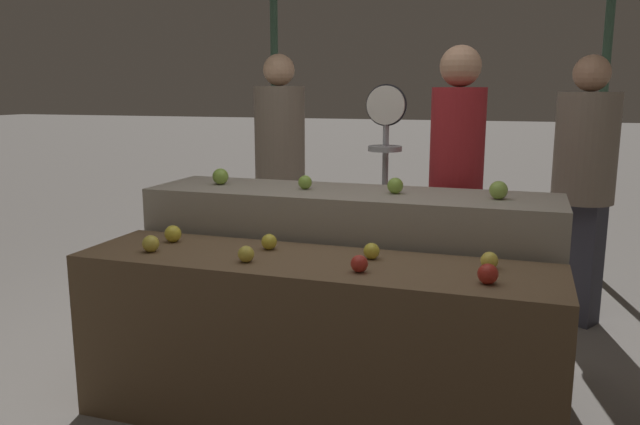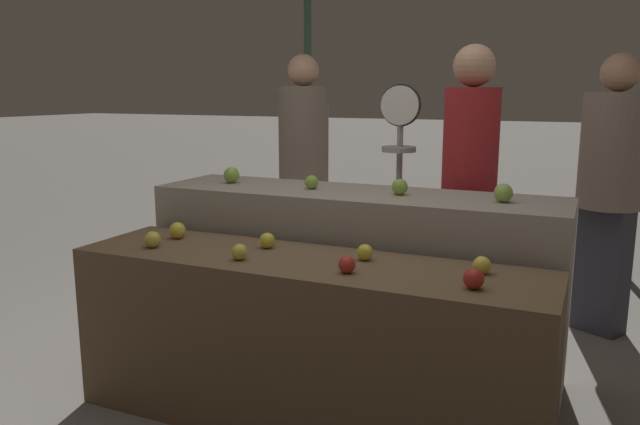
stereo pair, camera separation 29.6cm
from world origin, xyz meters
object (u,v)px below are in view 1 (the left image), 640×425
at_px(person_customer_left, 280,156).
at_px(person_customer_right, 584,173).
at_px(produce_scale, 385,159).
at_px(person_vendor_at_scale, 456,174).

relative_size(person_customer_left, person_customer_right, 1.03).
bearing_deg(produce_scale, person_customer_right, 26.86).
bearing_deg(person_customer_left, person_vendor_at_scale, 131.69).
relative_size(produce_scale, person_customer_left, 0.87).
bearing_deg(person_customer_left, produce_scale, 124.63).
relative_size(person_vendor_at_scale, person_customer_right, 1.02).
xyz_separation_m(person_vendor_at_scale, person_customer_left, (-1.37, 0.74, -0.01)).
bearing_deg(person_customer_right, produce_scale, 56.27).
xyz_separation_m(produce_scale, person_customer_right, (1.15, 0.58, -0.11)).
relative_size(person_vendor_at_scale, person_customer_left, 0.99).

